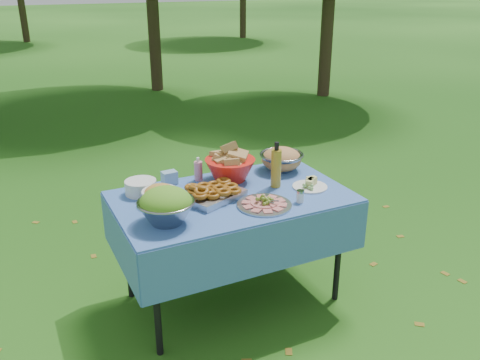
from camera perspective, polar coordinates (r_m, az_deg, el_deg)
name	(u,v)px	position (r m, az deg, el deg)	size (l,w,h in m)	color
ground	(233,297)	(3.58, -0.82, -13.00)	(80.00, 80.00, 0.00)	#0C3209
picnic_table	(232,248)	(3.37, -0.85, -7.69)	(1.46, 0.86, 0.76)	#73B5DD
salad_bowl	(166,206)	(2.84, -8.30, -2.87)	(0.32, 0.32, 0.21)	gray
pasta_bowl_white	(160,194)	(3.11, -8.95, -1.57)	(0.22, 0.22, 0.12)	white
plate_stack	(141,187)	(3.27, -11.08, -0.78)	(0.20, 0.20, 0.09)	white
wipes_box	(169,178)	(3.40, -7.92, 0.26)	(0.10, 0.07, 0.09)	#81ABCF
sanitizer_bottle	(198,169)	(3.42, -4.71, 1.26)	(0.06, 0.06, 0.16)	pink
bread_bowl	(230,164)	(3.41, -1.12, 1.81)	(0.34, 0.34, 0.23)	red
pasta_bowl_steel	(282,159)	(3.61, 4.69, 2.40)	(0.31, 0.31, 0.16)	gray
fried_tray	(213,192)	(3.14, -3.02, -1.41)	(0.36, 0.25, 0.08)	#BABABF
charcuterie_platter	(264,200)	(3.05, 2.75, -2.26)	(0.33, 0.33, 0.08)	#A7AAAF
oil_bottle	(276,165)	(3.29, 4.09, 1.73)	(0.07, 0.07, 0.30)	#AA8A26
cheese_plate	(310,183)	(3.34, 7.87, -0.34)	(0.23, 0.23, 0.06)	white
shaker	(300,196)	(3.12, 6.77, -1.83)	(0.05, 0.05, 0.08)	white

